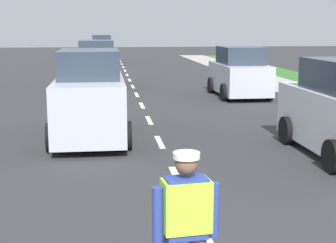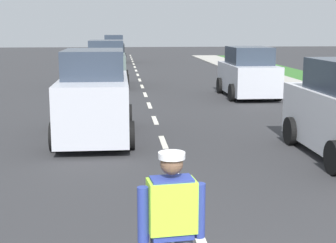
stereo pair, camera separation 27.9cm
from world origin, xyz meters
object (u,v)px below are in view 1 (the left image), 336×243
(road_worker, at_px, (188,225))
(car_oncoming_third, at_px, (102,50))
(car_oncoming_second, at_px, (97,65))
(car_oncoming_lead, at_px, (90,98))
(car_parked_far, at_px, (239,74))

(road_worker, bearing_deg, car_oncoming_third, 91.49)
(road_worker, xyz_separation_m, car_oncoming_second, (-1.14, 20.01, 0.10))
(car_oncoming_lead, relative_size, car_oncoming_second, 1.01)
(car_oncoming_second, bearing_deg, car_oncoming_lead, -90.10)
(car_oncoming_third, relative_size, car_oncoming_second, 0.95)
(car_oncoming_lead, bearing_deg, car_oncoming_second, 89.90)
(car_oncoming_second, bearing_deg, car_parked_far, -37.08)
(car_oncoming_lead, height_order, car_oncoming_second, car_oncoming_lead)
(car_oncoming_third, height_order, car_oncoming_second, car_oncoming_second)
(road_worker, xyz_separation_m, car_oncoming_third, (-0.95, 36.68, 0.09))
(car_oncoming_third, bearing_deg, car_oncoming_lead, -90.42)
(road_worker, distance_m, car_parked_far, 16.29)
(car_oncoming_second, xyz_separation_m, car_parked_far, (5.85, -4.42, -0.08))
(road_worker, height_order, car_parked_far, car_parked_far)
(car_parked_far, bearing_deg, car_oncoming_third, 105.03)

